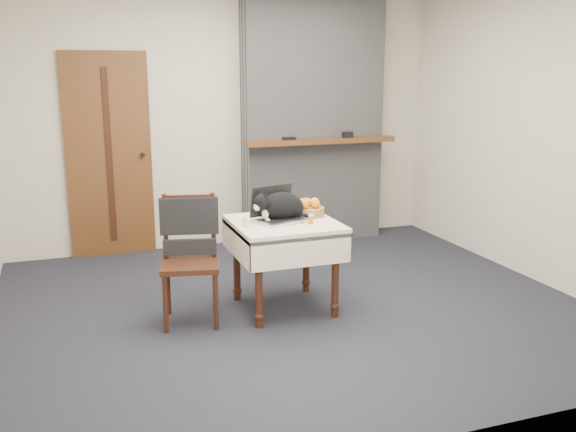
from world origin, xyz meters
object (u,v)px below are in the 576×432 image
(side_table, at_px, (284,236))
(chair, at_px, (190,241))
(fruit_basket, at_px, (309,209))
(laptop, at_px, (277,212))
(cream_jar, at_px, (247,222))
(door, at_px, (109,156))
(pill_bottle, at_px, (311,219))
(cat, at_px, (282,206))

(side_table, bearing_deg, chair, 175.21)
(fruit_basket, bearing_deg, laptop, -166.07)
(laptop, relative_size, cream_jar, 6.71)
(door, xyz_separation_m, side_table, (1.12, -1.99, -0.41))
(laptop, xyz_separation_m, cream_jar, (-0.27, -0.10, -0.03))
(laptop, bearing_deg, door, 103.72)
(door, relative_size, pill_bottle, 26.46)
(cat, xyz_separation_m, chair, (-0.72, 0.01, -0.21))
(laptop, bearing_deg, cat, -2.57)
(side_table, bearing_deg, door, 119.42)
(side_table, relative_size, cat, 1.49)
(side_table, distance_m, cream_jar, 0.35)
(door, xyz_separation_m, laptop, (1.08, -1.95, -0.23))
(door, height_order, fruit_basket, door)
(cat, distance_m, pill_bottle, 0.27)
(side_table, xyz_separation_m, cream_jar, (-0.31, -0.05, 0.14))
(side_table, bearing_deg, cat, 89.54)
(door, xyz_separation_m, chair, (0.40, -1.93, -0.40))
(cream_jar, height_order, chair, chair)
(pill_bottle, distance_m, chair, 0.92)
(cream_jar, relative_size, pill_bottle, 0.85)
(door, height_order, laptop, door)
(side_table, height_order, laptop, laptop)
(cat, bearing_deg, side_table, -104.12)
(door, relative_size, fruit_basket, 8.33)
(cat, distance_m, chair, 0.75)
(cat, distance_m, fruit_basket, 0.26)
(side_table, distance_m, cat, 0.23)
(side_table, relative_size, laptop, 1.82)
(side_table, xyz_separation_m, laptop, (-0.04, 0.05, 0.18))
(door, relative_size, side_table, 2.56)
(cream_jar, bearing_deg, cat, 18.52)
(laptop, bearing_deg, cream_jar, -176.13)
(laptop, height_order, cream_jar, laptop)
(cat, bearing_deg, cream_jar, -175.14)
(side_table, relative_size, cream_jar, 12.21)
(side_table, height_order, cream_jar, cream_jar)
(door, bearing_deg, pill_bottle, -59.03)
(cream_jar, xyz_separation_m, fruit_basket, (0.56, 0.17, 0.02))
(door, xyz_separation_m, cat, (1.12, -1.94, -0.19))
(pill_bottle, bearing_deg, cream_jar, 168.20)
(door, height_order, cat, door)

